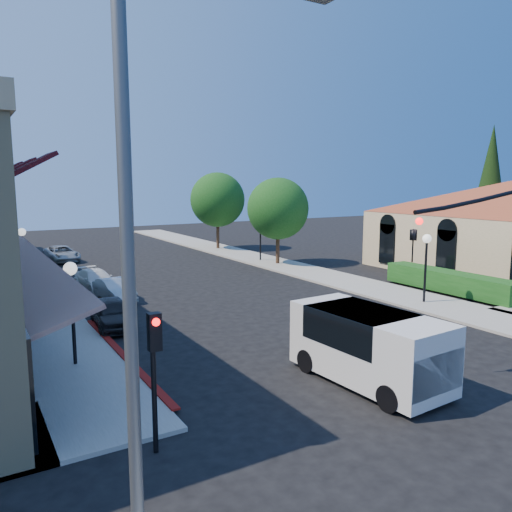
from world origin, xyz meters
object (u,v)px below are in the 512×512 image
lamppost_left_far (23,243)px  parked_car_d (62,254)px  street_tree_a (278,209)px  secondary_signal (154,357)px  cobra_streetlight (152,244)px  conifer_far (491,179)px  lamppost_left_near (71,287)px  street_tree_b (217,200)px  parked_car_b (114,290)px  parked_car_a (112,313)px  white_van (370,343)px  lamppost_right_far (260,227)px  parked_car_c (96,280)px  lamppost_right_near (426,251)px

lamppost_left_far → parked_car_d: (3.70, 10.00, -2.13)m
street_tree_a → secondary_signal: street_tree_a is taller
cobra_streetlight → conifer_far: bearing=28.3°
secondary_signal → lamppost_left_far: 20.60m
lamppost_left_far → street_tree_a: bearing=0.0°
secondary_signal → lamppost_left_near: bearing=94.3°
street_tree_b → parked_car_b: 20.76m
cobra_streetlight → parked_car_d: cobra_streetlight is taller
conifer_far → parked_car_a: (-34.20, -6.00, -5.73)m
street_tree_a → cobra_streetlight: size_ratio=0.70×
white_van → parked_car_d: white_van is taller
conifer_far → street_tree_a: (-19.20, 4.00, -2.17)m
street_tree_a → cobra_streetlight: cobra_streetlight is taller
lamppost_left_near → lamppost_right_far: same height
white_van → parked_car_b: 15.38m
white_van → parked_car_d: (-3.80, 30.05, -0.69)m
street_tree_b → lamppost_right_far: (-0.30, -8.00, -1.81)m
parked_car_a → parked_car_b: (1.40, 4.83, -0.07)m
conifer_far → lamppost_right_far: 20.72m
parked_car_d → lamppost_left_far: bearing=-114.7°
street_tree_a → parked_car_a: size_ratio=1.74×
cobra_streetlight → lamppost_left_far: 24.14m
lamppost_left_near → parked_car_c: size_ratio=0.90×
street_tree_a → parked_car_d: street_tree_a is taller
conifer_far → cobra_streetlight: conifer_far is taller
cobra_streetlight → lamppost_left_near: bearing=86.3°
lamppost_left_far → parked_car_a: (2.30, -10.00, -2.10)m
cobra_streetlight → parked_car_d: 34.59m
cobra_streetlight → lamppost_left_far: bearing=88.5°
street_tree_b → lamppost_right_near: street_tree_b is taller
cobra_streetlight → street_tree_b: bearing=62.2°
parked_car_d → cobra_streetlight: bearing=-101.7°
street_tree_a → parked_car_b: size_ratio=1.88×
street_tree_b → parked_car_d: 14.16m
secondary_signal → parked_car_a: 10.88m
lamppost_right_near → street_tree_a: bearing=88.8°
parked_car_c → parked_car_d: size_ratio=0.91×
white_van → parked_car_c: (-4.00, 18.05, -0.71)m
parked_car_a → parked_car_b: 5.03m
conifer_far → cobra_streetlight: (-37.15, -20.00, -1.09)m
parked_car_a → cobra_streetlight: bearing=-97.2°
secondary_signal → parked_car_b: size_ratio=0.97×
parked_car_b → parked_car_c: bearing=87.5°
conifer_far → lamppost_right_far: (-19.50, 6.00, -3.62)m
secondary_signal → cobra_streetlight: bearing=-108.6°
conifer_far → parked_car_c: 33.56m
lamppost_right_near → parked_car_b: size_ratio=1.04×
secondary_signal → lamppost_right_near: bearing=21.8°
cobra_streetlight → parked_car_c: 22.87m
street_tree_b → parked_car_a: 25.30m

